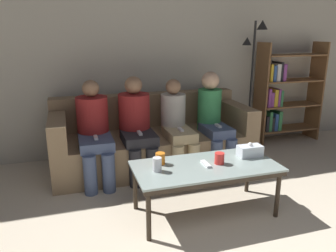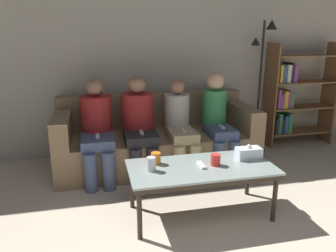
# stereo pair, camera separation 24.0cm
# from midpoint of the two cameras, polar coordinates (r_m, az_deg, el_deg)

# --- Properties ---
(wall_back) EXTENTS (12.00, 0.06, 2.60)m
(wall_back) POSITION_cam_midpoint_polar(r_m,az_deg,el_deg) (4.26, -6.49, 12.61)
(wall_back) COLOR #B7B2A3
(wall_back) RESTS_ON ground_plane
(couch) EXTENTS (2.29, 0.92, 0.81)m
(couch) POSITION_cam_midpoint_polar(r_m,az_deg,el_deg) (3.94, -4.55, -2.51)
(couch) COLOR #897051
(couch) RESTS_ON ground_plane
(coffee_table) EXTENTS (1.24, 0.59, 0.46)m
(coffee_table) POSITION_cam_midpoint_polar(r_m,az_deg,el_deg) (2.84, 4.15, -7.61)
(coffee_table) COLOR #8C9E99
(coffee_table) RESTS_ON ground_plane
(cup_near_left) EXTENTS (0.08, 0.08, 0.10)m
(cup_near_left) POSITION_cam_midpoint_polar(r_m,az_deg,el_deg) (2.82, -3.80, -5.70)
(cup_near_left) COLOR orange
(cup_near_left) RESTS_ON coffee_table
(cup_near_right) EXTENTS (0.07, 0.07, 0.12)m
(cup_near_right) POSITION_cam_midpoint_polar(r_m,az_deg,el_deg) (2.68, -4.48, -6.72)
(cup_near_right) COLOR silver
(cup_near_right) RESTS_ON coffee_table
(cup_far_center) EXTENTS (0.08, 0.08, 0.10)m
(cup_far_center) POSITION_cam_midpoint_polar(r_m,az_deg,el_deg) (2.84, 6.56, -5.65)
(cup_far_center) COLOR red
(cup_far_center) RESTS_ON coffee_table
(tissue_box) EXTENTS (0.22, 0.12, 0.13)m
(tissue_box) POSITION_cam_midpoint_polar(r_m,az_deg,el_deg) (3.06, 11.90, -4.26)
(tissue_box) COLOR silver
(tissue_box) RESTS_ON coffee_table
(game_remote) EXTENTS (0.04, 0.15, 0.02)m
(game_remote) POSITION_cam_midpoint_polar(r_m,az_deg,el_deg) (2.82, 4.17, -6.64)
(game_remote) COLOR white
(game_remote) RESTS_ON coffee_table
(bookshelf) EXTENTS (0.96, 0.32, 1.42)m
(bookshelf) POSITION_cam_midpoint_polar(r_m,az_deg,el_deg) (4.91, 17.78, 5.14)
(bookshelf) COLOR brown
(bookshelf) RESTS_ON ground_plane
(standing_lamp) EXTENTS (0.31, 0.26, 1.70)m
(standing_lamp) POSITION_cam_midpoint_polar(r_m,az_deg,el_deg) (4.44, 13.07, 9.07)
(standing_lamp) COLOR black
(standing_lamp) RESTS_ON ground_plane
(seated_person_left_end) EXTENTS (0.34, 0.70, 1.07)m
(seated_person_left_end) POSITION_cam_midpoint_polar(r_m,az_deg,el_deg) (3.57, -14.65, -0.50)
(seated_person_left_end) COLOR #47567A
(seated_person_left_end) RESTS_ON ground_plane
(seated_person_mid_left) EXTENTS (0.35, 0.67, 1.09)m
(seated_person_mid_left) POSITION_cam_midpoint_polar(r_m,az_deg,el_deg) (3.62, -7.44, 0.38)
(seated_person_mid_left) COLOR #28282D
(seated_person_mid_left) RESTS_ON ground_plane
(seated_person_mid_right) EXTENTS (0.31, 0.66, 1.04)m
(seated_person_mid_right) POSITION_cam_midpoint_polar(r_m,az_deg,el_deg) (3.70, -0.34, 0.24)
(seated_person_mid_right) COLOR tan
(seated_person_mid_right) RESTS_ON ground_plane
(seated_person_right_end) EXTENTS (0.31, 0.63, 1.11)m
(seated_person_right_end) POSITION_cam_midpoint_polar(r_m,az_deg,el_deg) (3.86, 6.10, 1.39)
(seated_person_right_end) COLOR #47567A
(seated_person_right_end) RESTS_ON ground_plane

